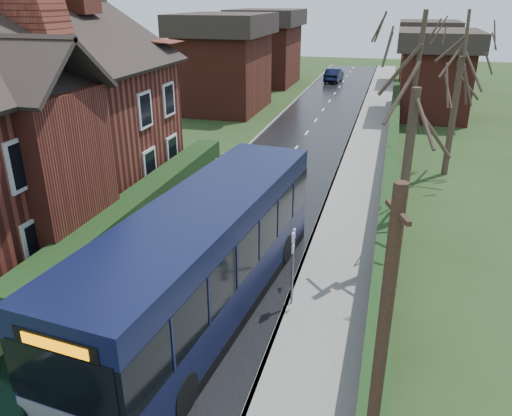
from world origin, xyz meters
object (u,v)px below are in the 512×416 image
(car_silver, at_px, (147,231))
(car_green, at_px, (12,405))
(brick_house, at_px, (22,117))
(telegraph_pole, at_px, (380,363))
(bus, at_px, (205,260))
(bus_stop_sign, at_px, (293,257))

(car_silver, height_order, car_green, car_silver)
(brick_house, bearing_deg, telegraph_pole, -33.92)
(bus, relative_size, car_green, 2.37)
(bus, distance_m, telegraph_pole, 7.20)
(car_silver, relative_size, car_green, 0.86)
(car_silver, bearing_deg, bus, -51.14)
(brick_house, height_order, car_green, brick_house)
(brick_house, xyz_separation_m, car_silver, (5.93, -1.54, -3.63))
(car_silver, xyz_separation_m, car_green, (1.14, -8.61, -0.01))
(brick_house, distance_m, bus, 10.99)
(bus, bearing_deg, car_green, -109.06)
(car_green, xyz_separation_m, telegraph_pole, (7.46, 0.37, 2.51))
(car_green, height_order, bus_stop_sign, bus_stop_sign)
(brick_house, bearing_deg, car_green, -55.11)
(brick_house, relative_size, bus, 1.21)
(bus, height_order, car_green, bus)
(brick_house, height_order, bus_stop_sign, brick_house)
(brick_house, relative_size, car_green, 2.88)
(car_green, bearing_deg, bus, 61.09)
(telegraph_pole, bearing_deg, brick_house, 123.83)
(car_silver, height_order, telegraph_pole, telegraph_pole)
(bus_stop_sign, distance_m, telegraph_pole, 6.63)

